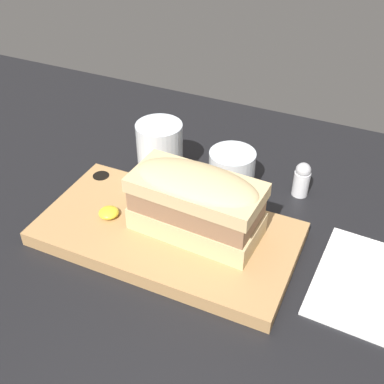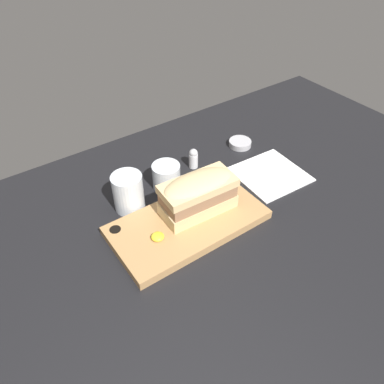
% 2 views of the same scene
% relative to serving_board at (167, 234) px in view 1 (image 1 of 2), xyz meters
% --- Properties ---
extents(dining_table, '(1.76, 0.98, 0.02)m').
position_rel_serving_board_xyz_m(dining_table, '(0.00, -0.04, -0.02)').
color(dining_table, black).
rests_on(dining_table, ground).
extents(serving_board, '(0.37, 0.19, 0.02)m').
position_rel_serving_board_xyz_m(serving_board, '(0.00, 0.00, 0.00)').
color(serving_board, tan).
rests_on(serving_board, dining_table).
extents(sandwich, '(0.19, 0.10, 0.10)m').
position_rel_serving_board_xyz_m(sandwich, '(0.04, 0.01, 0.07)').
color(sandwich, '#DBBC84').
rests_on(sandwich, serving_board).
extents(mustard_dollop, '(0.03, 0.03, 0.01)m').
position_rel_serving_board_xyz_m(mustard_dollop, '(-0.09, -0.01, 0.02)').
color(mustard_dollop, yellow).
rests_on(mustard_dollop, serving_board).
extents(water_glass, '(0.08, 0.08, 0.10)m').
position_rel_serving_board_xyz_m(water_glass, '(-0.08, 0.14, 0.03)').
color(water_glass, silver).
rests_on(water_glass, dining_table).
extents(wine_glass, '(0.08, 0.08, 0.07)m').
position_rel_serving_board_xyz_m(wine_glass, '(0.04, 0.16, 0.02)').
color(wine_glass, silver).
rests_on(wine_glass, dining_table).
extents(salt_shaker, '(0.03, 0.03, 0.06)m').
position_rel_serving_board_xyz_m(salt_shaker, '(0.15, 0.19, 0.02)').
color(salt_shaker, white).
rests_on(salt_shaker, dining_table).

